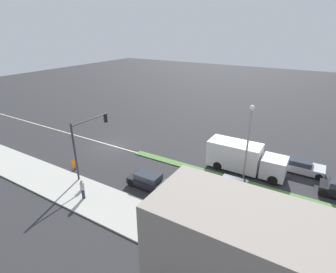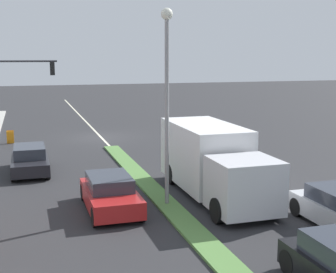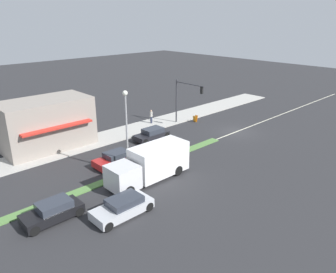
% 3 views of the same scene
% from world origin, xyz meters
% --- Properties ---
extents(ground_plane, '(160.00, 160.00, 0.00)m').
position_xyz_m(ground_plane, '(0.00, 18.00, 0.00)').
color(ground_plane, '#2B2B2D').
extents(sidewalk_right, '(4.00, 73.00, 0.12)m').
position_xyz_m(sidewalk_right, '(9.00, 18.50, 0.06)').
color(sidewalk_right, '#B2AFA8').
rests_on(sidewalk_right, ground).
extents(lane_marking_center, '(0.16, 60.00, 0.01)m').
position_xyz_m(lane_marking_center, '(0.00, 0.00, 0.00)').
color(lane_marking_center, beige).
rests_on(lane_marking_center, ground).
extents(building_corner_store, '(5.63, 9.03, 5.09)m').
position_xyz_m(building_corner_store, '(10.71, 18.66, 2.67)').
color(building_corner_store, gray).
rests_on(building_corner_store, sidewalk_right).
extents(traffic_signal_main, '(4.59, 0.34, 5.60)m').
position_xyz_m(traffic_signal_main, '(6.12, 2.75, 3.90)').
color(traffic_signal_main, '#333338').
rests_on(traffic_signal_main, sidewalk_right).
extents(street_lamp, '(0.44, 0.44, 7.37)m').
position_xyz_m(street_lamp, '(0.00, 16.18, 4.78)').
color(street_lamp, gray).
rests_on(street_lamp, median_strip).
extents(pedestrian, '(0.34, 0.34, 1.75)m').
position_xyz_m(pedestrian, '(9.41, 5.46, 1.04)').
color(pedestrian, '#282D42').
rests_on(pedestrian, sidewalk_right).
extents(warning_aframe_sign, '(0.45, 0.53, 0.84)m').
position_xyz_m(warning_aframe_sign, '(6.13, 0.62, 0.43)').
color(warning_aframe_sign, orange).
rests_on(warning_aframe_sign, ground).
extents(delivery_truck, '(2.44, 7.50, 2.87)m').
position_xyz_m(delivery_truck, '(-2.20, 15.42, 1.47)').
color(delivery_truck, silver).
rests_on(delivery_truck, ground).
extents(sedan_silver, '(1.91, 4.33, 1.33)m').
position_xyz_m(sedan_silver, '(-5.00, 20.42, 0.65)').
color(sedan_silver, '#B7BABF').
rests_on(sedan_silver, ground).
extents(sedan_dark, '(1.77, 4.10, 1.31)m').
position_xyz_m(sedan_dark, '(5.00, 9.14, 0.63)').
color(sedan_dark, black).
rests_on(sedan_dark, ground).
extents(hatchback_red, '(1.83, 3.97, 1.31)m').
position_xyz_m(hatchback_red, '(2.20, 16.06, 0.63)').
color(hatchback_red, '#AD1E1E').
rests_on(hatchback_red, ground).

